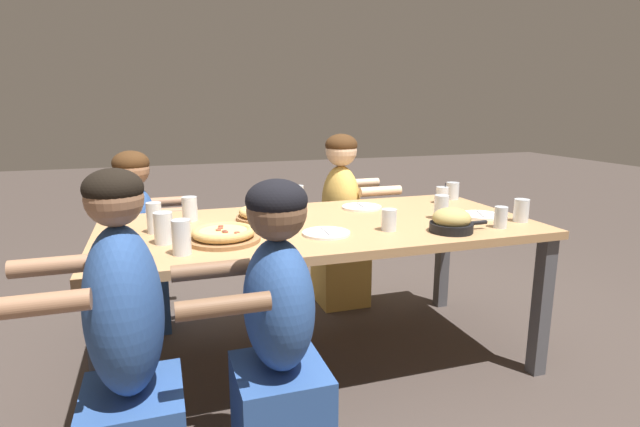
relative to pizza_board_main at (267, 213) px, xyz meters
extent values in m
plane|color=#423833|center=(0.23, -0.18, -0.78)|extent=(18.00, 18.00, 0.00)
cube|color=tan|center=(0.23, -0.18, -0.05)|extent=(2.13, 1.03, 0.04)
cube|color=#4C4C51|center=(-0.77, -0.63, -0.43)|extent=(0.07, 0.07, 0.71)
cube|color=#4C4C51|center=(1.24, -0.63, -0.43)|extent=(0.07, 0.07, 0.71)
cube|color=#4C4C51|center=(-0.77, 0.28, -0.43)|extent=(0.07, 0.07, 0.71)
cube|color=#4C4C51|center=(1.24, 0.28, -0.43)|extent=(0.07, 0.07, 0.71)
cylinder|color=#996B42|center=(0.00, 0.00, -0.02)|extent=(0.31, 0.31, 0.02)
torus|color=tan|center=(0.00, 0.00, 0.01)|extent=(0.28, 0.28, 0.03)
cylinder|color=#E5C675|center=(0.00, 0.00, 0.00)|extent=(0.24, 0.24, 0.03)
cylinder|color=#9E4C38|center=(0.02, 0.03, 0.02)|extent=(0.02, 0.02, 0.01)
cylinder|color=#9E4C38|center=(0.02, 0.05, 0.02)|extent=(0.02, 0.02, 0.01)
cylinder|color=#9E4C38|center=(-0.07, 0.03, 0.02)|extent=(0.02, 0.02, 0.01)
cylinder|color=#9E4C38|center=(0.03, 0.00, 0.02)|extent=(0.02, 0.02, 0.01)
cylinder|color=#9E4C38|center=(0.06, -0.04, 0.02)|extent=(0.02, 0.02, 0.01)
cylinder|color=#9E4C38|center=(-0.07, -0.06, 0.02)|extent=(0.02, 0.02, 0.01)
cylinder|color=#9E4C38|center=(0.03, -0.02, 0.02)|extent=(0.02, 0.02, 0.01)
cylinder|color=#996B42|center=(-0.27, -0.36, -0.02)|extent=(0.32, 0.32, 0.02)
torus|color=tan|center=(-0.27, -0.36, 0.01)|extent=(0.27, 0.27, 0.04)
cylinder|color=#E5C675|center=(-0.27, -0.36, 0.00)|extent=(0.23, 0.23, 0.03)
cylinder|color=#9E4C38|center=(-0.28, -0.33, 0.02)|extent=(0.02, 0.02, 0.01)
cylinder|color=#9E4C38|center=(-0.22, -0.43, 0.02)|extent=(0.02, 0.02, 0.01)
cylinder|color=#9E4C38|center=(-0.29, -0.36, 0.02)|extent=(0.02, 0.02, 0.01)
cylinder|color=#9E4C38|center=(-0.27, -0.30, 0.02)|extent=(0.02, 0.02, 0.01)
cylinder|color=#9E4C38|center=(-0.27, -0.40, 0.02)|extent=(0.02, 0.02, 0.01)
cylinder|color=#9E4C38|center=(-0.26, -0.41, 0.02)|extent=(0.02, 0.02, 0.01)
cylinder|color=black|center=(0.77, -0.52, -0.01)|extent=(0.20, 0.20, 0.04)
cylinder|color=black|center=(0.91, -0.52, 0.00)|extent=(0.09, 0.02, 0.02)
ellipsoid|color=tan|center=(0.77, -0.52, 0.04)|extent=(0.18, 0.18, 0.10)
cylinder|color=white|center=(0.57, 0.10, -0.02)|extent=(0.23, 0.23, 0.01)
cube|color=#B7B7BC|center=(0.57, 0.10, -0.01)|extent=(0.02, 0.16, 0.01)
cylinder|color=white|center=(0.20, -0.39, -0.02)|extent=(0.22, 0.22, 0.01)
cube|color=#B7B7BC|center=(0.20, -0.39, -0.01)|extent=(0.02, 0.15, 0.01)
cylinder|color=white|center=(1.09, -0.29, -0.02)|extent=(0.21, 0.21, 0.01)
cube|color=#B7B7BC|center=(1.09, -0.29, -0.01)|extent=(0.07, 0.14, 0.01)
cylinder|color=silver|center=(1.09, 0.08, 0.02)|extent=(0.07, 0.07, 0.10)
cylinder|color=#1EA8DB|center=(1.09, 0.08, 0.01)|extent=(0.06, 0.06, 0.07)
cylinder|color=black|center=(1.11, 0.08, 0.03)|extent=(0.00, 0.01, 0.12)
cylinder|color=silver|center=(-0.55, -0.12, 0.04)|extent=(0.07, 0.07, 0.14)
cylinder|color=silver|center=(-0.55, -0.12, 0.01)|extent=(0.06, 0.06, 0.08)
cylinder|color=silver|center=(-0.38, 0.08, 0.03)|extent=(0.08, 0.08, 0.12)
cylinder|color=black|center=(-0.38, 0.08, 0.01)|extent=(0.07, 0.07, 0.09)
cylinder|color=silver|center=(0.22, 0.18, 0.04)|extent=(0.06, 0.06, 0.14)
cylinder|color=silver|center=(0.22, 0.18, 0.01)|extent=(0.05, 0.05, 0.08)
cylinder|color=silver|center=(1.22, 0.17, 0.02)|extent=(0.08, 0.08, 0.11)
cylinder|color=silver|center=(1.22, 0.17, 0.01)|extent=(0.07, 0.07, 0.08)
cylinder|color=silver|center=(1.22, -0.45, 0.03)|extent=(0.07, 0.07, 0.12)
cylinder|color=black|center=(1.22, -0.45, 0.00)|extent=(0.07, 0.07, 0.06)
cylinder|color=silver|center=(0.86, -0.28, 0.03)|extent=(0.07, 0.07, 0.12)
cylinder|color=silver|center=(0.86, -0.28, 0.01)|extent=(0.07, 0.07, 0.08)
cylinder|color=silver|center=(1.03, -0.53, 0.02)|extent=(0.06, 0.06, 0.10)
cylinder|color=black|center=(1.03, -0.53, 0.00)|extent=(0.05, 0.05, 0.06)
cylinder|color=silver|center=(-0.51, -0.32, 0.04)|extent=(0.08, 0.08, 0.14)
cylinder|color=silver|center=(0.50, -0.41, 0.02)|extent=(0.07, 0.07, 0.10)
cylinder|color=silver|center=(-0.45, -0.50, 0.04)|extent=(0.07, 0.07, 0.14)
cylinder|color=silver|center=(-0.45, -0.50, 0.02)|extent=(0.07, 0.07, 0.11)
cube|color=#2D5193|center=(-0.16, -0.91, -0.57)|extent=(0.32, 0.34, 0.43)
ellipsoid|color=#2D5193|center=(-0.16, -0.91, -0.12)|extent=(0.24, 0.36, 0.47)
sphere|color=brown|center=(-0.16, -0.91, 0.21)|extent=(0.20, 0.20, 0.20)
ellipsoid|color=black|center=(-0.16, -0.91, 0.25)|extent=(0.21, 0.21, 0.14)
cylinder|color=brown|center=(-0.36, -1.08, -0.03)|extent=(0.28, 0.06, 0.06)
cylinder|color=brown|center=(-0.36, -0.74, -0.03)|extent=(0.28, 0.06, 0.06)
cube|color=gold|center=(0.62, 0.56, -0.57)|extent=(0.32, 0.34, 0.43)
ellipsoid|color=gold|center=(0.62, 0.56, -0.10)|extent=(0.24, 0.36, 0.51)
sphere|color=beige|center=(0.62, 0.56, 0.26)|extent=(0.21, 0.21, 0.21)
ellipsoid|color=#422814|center=(0.62, 0.56, 0.29)|extent=(0.21, 0.21, 0.14)
cylinder|color=beige|center=(0.83, 0.73, 0.01)|extent=(0.28, 0.06, 0.06)
cylinder|color=beige|center=(0.83, 0.39, 0.01)|extent=(0.28, 0.06, 0.06)
ellipsoid|color=#2D5193|center=(-0.65, -0.91, -0.07)|extent=(0.24, 0.36, 0.55)
sphere|color=#9E7051|center=(-0.65, -0.91, 0.28)|extent=(0.17, 0.17, 0.17)
ellipsoid|color=black|center=(-0.65, -0.91, 0.31)|extent=(0.18, 0.18, 0.12)
cylinder|color=#9E7051|center=(-0.86, -1.08, 0.04)|extent=(0.28, 0.06, 0.06)
cylinder|color=#9E7051|center=(-0.86, -0.74, 0.04)|extent=(0.28, 0.06, 0.06)
cube|color=#2D5193|center=(-0.67, 0.56, -0.57)|extent=(0.32, 0.34, 0.43)
ellipsoid|color=#2D5193|center=(-0.67, 0.56, -0.13)|extent=(0.24, 0.36, 0.44)
sphere|color=#9E7051|center=(-0.67, 0.56, 0.19)|extent=(0.20, 0.20, 0.20)
ellipsoid|color=#422814|center=(-0.67, 0.56, 0.22)|extent=(0.21, 0.21, 0.14)
cylinder|color=#9E7051|center=(-0.46, 0.73, -0.05)|extent=(0.28, 0.06, 0.06)
cylinder|color=#9E7051|center=(-0.46, 0.39, -0.05)|extent=(0.28, 0.06, 0.06)
camera|label=1|loc=(-0.52, -2.48, 0.56)|focal=28.00mm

